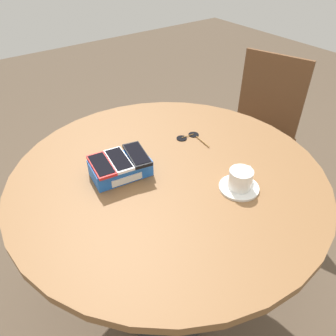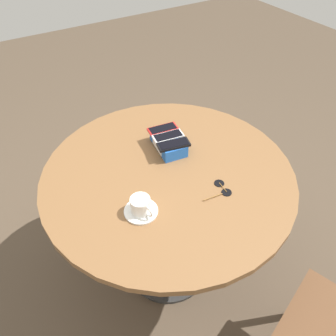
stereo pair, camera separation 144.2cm
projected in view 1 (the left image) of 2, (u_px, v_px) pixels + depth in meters
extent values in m
plane|color=brown|center=(168.00, 295.00, 1.61)|extent=(8.00, 8.00, 0.00)
cylinder|color=#2D2D2D|center=(168.00, 294.00, 1.60)|extent=(0.47, 0.47, 0.02)
cylinder|color=#2D2D2D|center=(168.00, 245.00, 1.38)|extent=(0.07, 0.07, 0.72)
cylinder|color=brown|center=(168.00, 176.00, 1.15)|extent=(1.09, 1.09, 0.03)
cube|color=blue|center=(121.00, 168.00, 1.11)|extent=(0.21, 0.14, 0.06)
cube|color=white|center=(127.00, 180.00, 1.08)|extent=(0.11, 0.02, 0.03)
cube|color=red|center=(101.00, 165.00, 1.07)|extent=(0.08, 0.15, 0.01)
cube|color=black|center=(101.00, 164.00, 1.06)|extent=(0.07, 0.13, 0.00)
cube|color=silver|center=(119.00, 160.00, 1.09)|extent=(0.08, 0.15, 0.01)
cube|color=black|center=(119.00, 159.00, 1.09)|extent=(0.07, 0.13, 0.00)
cube|color=black|center=(137.00, 155.00, 1.11)|extent=(0.09, 0.15, 0.01)
cube|color=black|center=(137.00, 153.00, 1.11)|extent=(0.08, 0.14, 0.00)
cylinder|color=white|center=(239.00, 187.00, 1.07)|extent=(0.13, 0.13, 0.01)
cylinder|color=white|center=(240.00, 179.00, 1.05)|extent=(0.08, 0.08, 0.06)
cylinder|color=olive|center=(242.00, 172.00, 1.03)|extent=(0.07, 0.07, 0.00)
torus|color=white|center=(247.00, 173.00, 1.07)|extent=(0.05, 0.02, 0.05)
cylinder|color=black|center=(182.00, 138.00, 1.31)|extent=(0.04, 0.04, 0.00)
cylinder|color=black|center=(194.00, 135.00, 1.33)|extent=(0.04, 0.04, 0.00)
cylinder|color=olive|center=(188.00, 136.00, 1.32)|extent=(0.06, 0.01, 0.00)
cylinder|color=olive|center=(203.00, 142.00, 1.29)|extent=(0.01, 0.09, 0.00)
cube|color=brown|center=(252.00, 145.00, 1.90)|extent=(0.50, 0.50, 0.02)
cube|color=brown|center=(271.00, 95.00, 1.88)|extent=(0.14, 0.36, 0.46)
cylinder|color=brown|center=(208.00, 178.00, 2.00)|extent=(0.04, 0.04, 0.42)
cylinder|color=brown|center=(262.00, 201.00, 1.84)|extent=(0.04, 0.04, 0.42)
cylinder|color=brown|center=(233.00, 152.00, 2.23)|extent=(0.04, 0.04, 0.42)
cylinder|color=brown|center=(283.00, 170.00, 2.07)|extent=(0.04, 0.04, 0.42)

